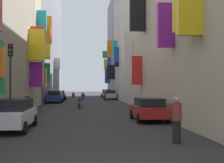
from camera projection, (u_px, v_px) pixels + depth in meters
ground_plane at (85, 104)px, 35.10m from camera, size 140.00×140.00×0.00m
building_left_mid_c at (10, 31)px, 31.62m from camera, size 7.27×4.19×15.94m
building_left_far at (36, 40)px, 49.02m from camera, size 6.92×30.75×19.33m
building_right_mid_a at (158, 22)px, 32.99m from camera, size 7.35×21.33×18.37m
building_right_mid_b at (135, 48)px, 48.04m from camera, size 7.30×8.90×16.35m
building_right_far at (124, 50)px, 60.34m from camera, size 7.26×11.03×18.73m
parked_car_white at (13, 114)px, 15.03m from camera, size 1.88×4.44×1.55m
parked_car_yellow at (106, 93)px, 53.77m from camera, size 1.83×4.02×1.48m
parked_car_blue at (55, 97)px, 38.40m from camera, size 2.00×4.38×1.49m
parked_car_silver at (110, 94)px, 47.32m from camera, size 1.84×4.03×1.46m
parked_car_red at (149, 109)px, 18.69m from camera, size 1.88×3.94×1.43m
parked_car_black at (59, 95)px, 44.40m from camera, size 1.88×4.09×1.45m
scooter_blue at (83, 97)px, 44.42m from camera, size 0.46×1.90×1.13m
scooter_red at (73, 95)px, 53.59m from camera, size 0.57×1.91×1.13m
scooter_green at (79, 103)px, 29.80m from camera, size 0.46×1.97×1.13m
scooter_silver at (83, 95)px, 53.33m from camera, size 0.74×1.75×1.13m
pedestrian_crossing at (28, 104)px, 22.53m from camera, size 0.42×0.42×1.59m
pedestrian_near_left at (105, 95)px, 42.38m from camera, size 0.53×0.53×1.58m
pedestrian_near_right at (177, 120)px, 11.54m from camera, size 0.40×0.40×1.79m
traffic_light_near_corner at (42, 77)px, 32.49m from camera, size 0.26×0.34×4.59m
traffic_light_far_corner at (10, 69)px, 18.22m from camera, size 0.26×0.34×4.73m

